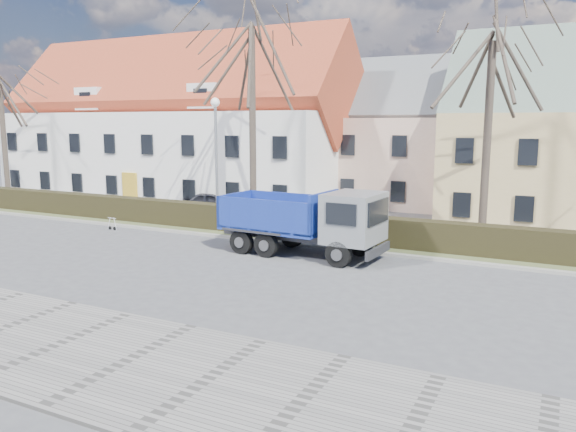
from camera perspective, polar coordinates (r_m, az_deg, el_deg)
The scene contains 14 objects.
ground at distance 22.95m, azimuth -9.84°, elevation -4.60°, with size 120.00×120.00×0.00m, color #49494C.
sidewalk_near at distance 17.17m, azimuth -27.14°, elevation -10.27°, with size 80.00×5.00×0.08m, color gray.
curb_far at distance 26.68m, azimuth -3.99°, elevation -2.37°, with size 80.00×0.30×0.12m, color gray.
grass_strip at distance 28.04m, azimuth -2.33°, elevation -1.79°, with size 80.00×3.00×0.10m, color #48522E.
hedge at distance 27.76m, azimuth -2.54°, elevation -0.64°, with size 60.00×0.90×1.30m, color black.
building_white at distance 42.89m, azimuth -11.40°, elevation 8.28°, with size 26.80×10.80×9.50m, color white, non-canonical shape.
building_pink at distance 39.02m, azimuth 12.84°, elevation 7.02°, with size 10.80×8.80×8.00m, color #CCA590, non-canonical shape.
tree_0 at distance 44.06m, azimuth -26.95°, elevation 7.73°, with size 7.20×7.20×9.90m, color #3B3128, non-canonical shape.
tree_1 at distance 30.49m, azimuth -3.64°, elevation 10.97°, with size 9.20×9.20×12.65m, color #3B3128, non-canonical shape.
tree_2 at distance 26.57m, azimuth 19.66°, elevation 8.88°, with size 8.00×8.00×11.00m, color #3B3128, non-canonical shape.
dump_truck at distance 23.62m, azimuth 0.85°, elevation -0.48°, with size 7.23×2.68×2.89m, color navy, non-canonical shape.
streetlight at distance 30.01m, azimuth -7.29°, elevation 5.43°, with size 0.54×0.54×6.88m, color gray, non-canonical shape.
cart_frame at distance 30.71m, azimuth -17.73°, elevation -0.65°, with size 0.79×0.45×0.73m, color silver, non-canonical shape.
parked_car_a at distance 35.36m, azimuth -7.76°, elevation 1.41°, with size 1.44×3.58×1.22m, color #212229.
Camera 1 is at (13.30, -17.87, 5.55)m, focal length 35.00 mm.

